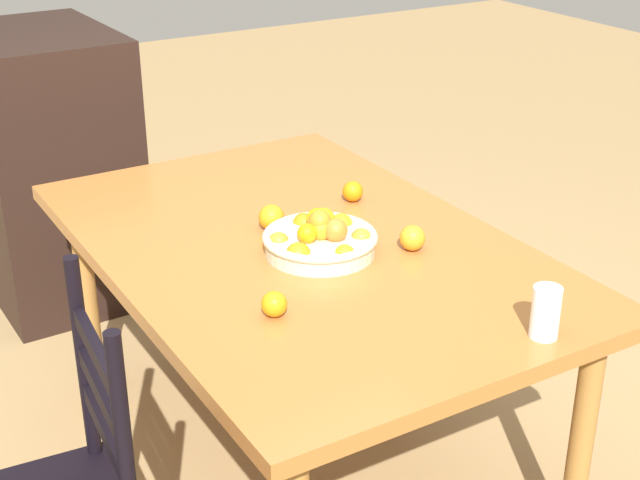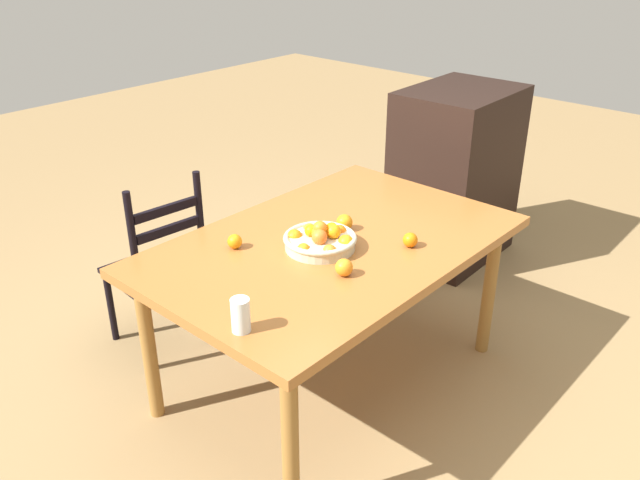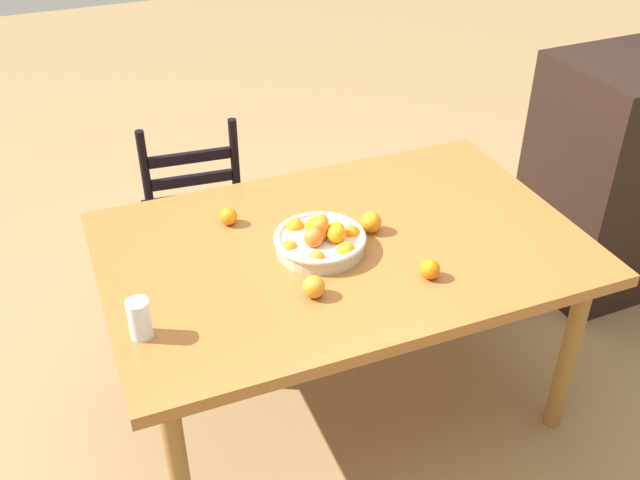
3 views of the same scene
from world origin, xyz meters
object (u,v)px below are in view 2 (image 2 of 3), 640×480
object	(u,v)px
orange_loose_1	(344,267)
orange_loose_3	(235,241)
fruit_bowl	(321,239)
orange_loose_0	(344,222)
cabinet	(455,175)
orange_loose_2	(410,240)
dining_table	(332,255)
drinking_glass	(241,315)
chair_near_window	(159,270)

from	to	relation	value
orange_loose_1	orange_loose_3	size ratio (longest dim) A/B	1.12
fruit_bowl	orange_loose_0	world-z (taller)	fruit_bowl
cabinet	orange_loose_2	world-z (taller)	cabinet
dining_table	drinking_glass	bearing A→B (deg)	-163.13
fruit_bowl	orange_loose_3	distance (m)	0.38
cabinet	orange_loose_1	size ratio (longest dim) A/B	15.38
orange_loose_3	orange_loose_1	bearing A→B (deg)	-75.41
chair_near_window	orange_loose_3	xyz separation A→B (m)	(0.02, -0.59, 0.35)
cabinet	orange_loose_0	bearing A→B (deg)	-170.64
orange_loose_1	dining_table	bearing A→B (deg)	49.79
chair_near_window	orange_loose_3	world-z (taller)	chair_near_window
fruit_bowl	orange_loose_3	xyz separation A→B (m)	(-0.25, 0.28, -0.01)
orange_loose_2	orange_loose_3	size ratio (longest dim) A/B	1.01
dining_table	cabinet	world-z (taller)	cabinet
dining_table	chair_near_window	distance (m)	0.96
dining_table	orange_loose_2	bearing A→B (deg)	-57.85
cabinet	fruit_bowl	size ratio (longest dim) A/B	3.49
orange_loose_3	drinking_glass	bearing A→B (deg)	-129.56
chair_near_window	orange_loose_1	xyz separation A→B (m)	(0.15, -1.10, 0.36)
chair_near_window	drinking_glass	size ratio (longest dim) A/B	7.65
orange_loose_1	fruit_bowl	bearing A→B (deg)	63.18
fruit_bowl	orange_loose_2	distance (m)	0.39
orange_loose_3	drinking_glass	distance (m)	0.64
chair_near_window	cabinet	distance (m)	2.02
orange_loose_1	orange_loose_2	size ratio (longest dim) A/B	1.11
dining_table	orange_loose_3	xyz separation A→B (m)	(-0.34, 0.27, 0.11)
orange_loose_3	orange_loose_2	bearing A→B (deg)	-47.11
cabinet	orange_loose_2	bearing A→B (deg)	-158.06
chair_near_window	cabinet	xyz separation A→B (m)	(1.94, -0.55, 0.11)
cabinet	orange_loose_0	distance (m)	1.50
dining_table	orange_loose_2	size ratio (longest dim) A/B	25.49
dining_table	orange_loose_2	world-z (taller)	orange_loose_2
orange_loose_1	orange_loose_3	xyz separation A→B (m)	(-0.13, 0.51, -0.00)
cabinet	orange_loose_1	xyz separation A→B (m)	(-1.79, -0.55, 0.25)
fruit_bowl	cabinet	bearing A→B (deg)	10.85
cabinet	orange_loose_3	world-z (taller)	cabinet
chair_near_window	drinking_glass	world-z (taller)	chair_near_window
orange_loose_0	orange_loose_1	bearing A→B (deg)	-140.25
fruit_bowl	orange_loose_0	distance (m)	0.22
orange_loose_0	orange_loose_1	world-z (taller)	orange_loose_0
fruit_bowl	orange_loose_1	world-z (taller)	fruit_bowl
cabinet	orange_loose_1	world-z (taller)	cabinet
chair_near_window	orange_loose_2	size ratio (longest dim) A/B	14.87
cabinet	orange_loose_0	world-z (taller)	cabinet
orange_loose_1	orange_loose_2	bearing A→B (deg)	-7.57
dining_table	orange_loose_0	bearing A→B (deg)	13.81
fruit_bowl	orange_loose_1	bearing A→B (deg)	-116.82
orange_loose_0	orange_loose_2	xyz separation A→B (m)	(0.06, -0.33, -0.01)
dining_table	drinking_glass	size ratio (longest dim) A/B	13.12
orange_loose_3	cabinet	bearing A→B (deg)	1.16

